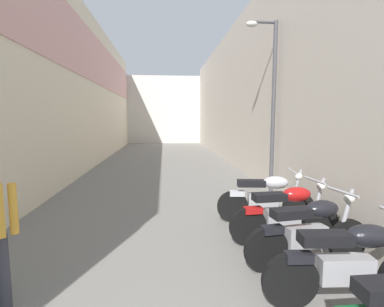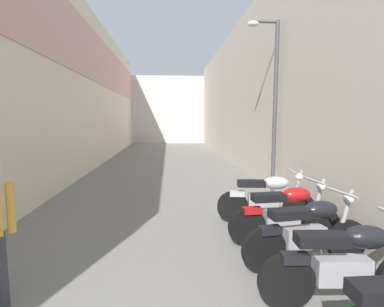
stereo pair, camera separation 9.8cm
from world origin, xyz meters
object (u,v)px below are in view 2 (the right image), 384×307
motorcycle_fourth (348,263)px  motorcycle_sixth (285,212)px  motorcycle_fifth (308,231)px  street_lamp (272,95)px  motorcycle_seventh (266,197)px

motorcycle_fourth → motorcycle_sixth: size_ratio=1.00×
motorcycle_fifth → street_lamp: street_lamp is taller
motorcycle_fourth → motorcycle_seventh: size_ratio=1.00×
motorcycle_sixth → street_lamp: size_ratio=0.43×
motorcycle_seventh → motorcycle_sixth: bearing=-90.0°
motorcycle_fourth → motorcycle_fifth: (-0.00, 0.89, 0.00)m
motorcycle_fourth → motorcycle_sixth: same height
motorcycle_seventh → motorcycle_fourth: bearing=-90.0°
motorcycle_fourth → street_lamp: 4.99m
motorcycle_sixth → motorcycle_fifth: bearing=-90.0°
motorcycle_fourth → motorcycle_fifth: bearing=90.0°
street_lamp → motorcycle_fifth: bearing=-100.9°
motorcycle_sixth → motorcycle_seventh: size_ratio=1.00×
street_lamp → motorcycle_seventh: bearing=-110.2°
motorcycle_seventh → street_lamp: size_ratio=0.42×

